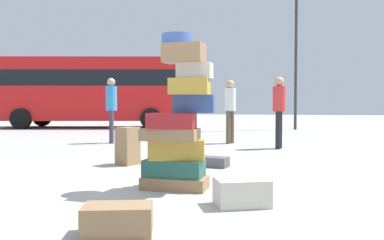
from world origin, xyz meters
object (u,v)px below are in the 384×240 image
(parked_bus, at_px, (93,88))
(suitcase_brown_white_trunk, at_px, (128,146))
(suitcase_brown_right_side, at_px, (118,220))
(suitcase_tower, at_px, (179,129))
(person_tourist_with_camera, at_px, (111,104))
(person_passerby_in_red, at_px, (279,106))
(suitcase_cream_behind_tower, at_px, (242,192))
(suitcase_charcoal_left_side, at_px, (212,162))
(person_bearded_onlooker, at_px, (230,105))
(lamp_post, at_px, (296,21))

(parked_bus, bearing_deg, suitcase_brown_white_trunk, -73.71)
(suitcase_brown_right_side, relative_size, suitcase_brown_white_trunk, 0.84)
(suitcase_tower, distance_m, person_tourist_with_camera, 6.31)
(suitcase_brown_right_side, relative_size, person_passerby_in_red, 0.32)
(suitcase_tower, height_order, suitcase_brown_right_side, suitcase_tower)
(suitcase_cream_behind_tower, height_order, person_passerby_in_red, person_passerby_in_red)
(suitcase_charcoal_left_side, relative_size, person_bearded_onlooker, 0.32)
(suitcase_brown_right_side, xyz_separation_m, person_bearded_onlooker, (-0.13, 7.69, 0.91))
(suitcase_cream_behind_tower, xyz_separation_m, person_bearded_onlooker, (-1.00, 6.56, 0.89))
(suitcase_brown_right_side, bearing_deg, person_passerby_in_red, 63.24)
(suitcase_tower, relative_size, suitcase_brown_white_trunk, 2.92)
(suitcase_brown_right_side, bearing_deg, lamp_post, 66.25)
(suitcase_brown_right_side, bearing_deg, suitcase_brown_white_trunk, 94.38)
(suitcase_brown_right_side, distance_m, suitcase_cream_behind_tower, 1.42)
(suitcase_brown_white_trunk, xyz_separation_m, suitcase_cream_behind_tower, (2.22, -2.35, -0.19))
(suitcase_cream_behind_tower, xyz_separation_m, lamp_post, (0.89, 13.33, 4.46))
(suitcase_cream_behind_tower, distance_m, person_tourist_with_camera, 7.32)
(person_tourist_with_camera, relative_size, person_passerby_in_red, 1.04)
(suitcase_brown_right_side, xyz_separation_m, person_passerby_in_red, (1.17, 6.67, 0.90))
(lamp_post, bearing_deg, suitcase_brown_right_side, -96.93)
(lamp_post, bearing_deg, suitcase_charcoal_left_side, -98.61)
(suitcase_cream_behind_tower, bearing_deg, suitcase_brown_right_side, -150.51)
(person_bearded_onlooker, height_order, person_tourist_with_camera, person_tourist_with_camera)
(suitcase_cream_behind_tower, xyz_separation_m, suitcase_charcoal_left_side, (-0.76, 2.46, -0.06))
(suitcase_cream_behind_tower, bearing_deg, person_tourist_with_camera, 102.19)
(suitcase_brown_right_side, distance_m, parked_bus, 15.87)
(parked_bus, bearing_deg, person_tourist_with_camera, -72.94)
(suitcase_tower, bearing_deg, person_passerby_in_red, 77.12)
(suitcase_cream_behind_tower, distance_m, person_bearded_onlooker, 6.70)
(suitcase_cream_behind_tower, height_order, suitcase_charcoal_left_side, suitcase_cream_behind_tower)
(person_bearded_onlooker, distance_m, person_tourist_with_camera, 3.23)
(suitcase_brown_right_side, bearing_deg, suitcase_cream_behind_tower, 35.56)
(suitcase_charcoal_left_side, distance_m, person_bearded_onlooker, 4.22)
(suitcase_cream_behind_tower, xyz_separation_m, person_passerby_in_red, (0.30, 5.55, 0.88))
(suitcase_cream_behind_tower, relative_size, parked_bus, 0.06)
(suitcase_charcoal_left_side, bearing_deg, person_tourist_with_camera, 144.88)
(suitcase_tower, relative_size, lamp_post, 0.26)
(suitcase_tower, bearing_deg, lamp_post, 82.31)
(suitcase_brown_white_trunk, xyz_separation_m, person_tourist_with_camera, (-1.95, 3.58, 0.74))
(suitcase_brown_white_trunk, relative_size, suitcase_charcoal_left_side, 1.20)
(suitcase_tower, bearing_deg, suitcase_brown_white_trunk, 128.26)
(person_passerby_in_red, bearing_deg, person_bearded_onlooker, -118.37)
(person_tourist_with_camera, distance_m, person_passerby_in_red, 4.49)
(suitcase_tower, height_order, suitcase_brown_white_trunk, suitcase_tower)
(person_tourist_with_camera, bearing_deg, parked_bus, -172.48)
(suitcase_charcoal_left_side, bearing_deg, person_bearded_onlooker, 103.82)
(suitcase_charcoal_left_side, distance_m, person_passerby_in_red, 3.40)
(person_passerby_in_red, bearing_deg, suitcase_brown_right_side, -0.31)
(suitcase_brown_right_side, distance_m, suitcase_brown_white_trunk, 3.74)
(person_tourist_with_camera, height_order, parked_bus, parked_bus)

